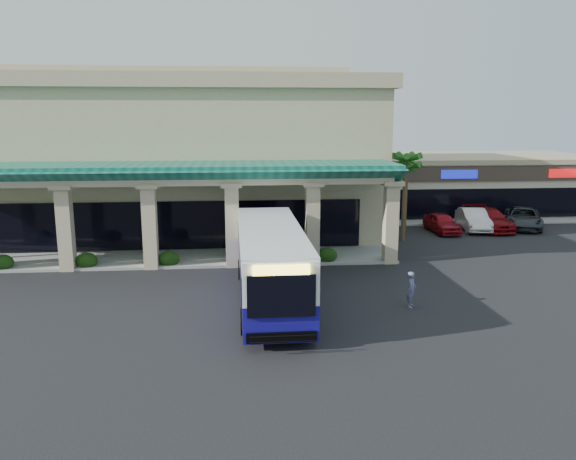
{
  "coord_description": "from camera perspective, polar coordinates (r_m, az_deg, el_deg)",
  "views": [
    {
      "loc": [
        -2.65,
        -25.56,
        8.24
      ],
      "look_at": [
        0.04,
        4.4,
        2.2
      ],
      "focal_mm": 35.0,
      "sensor_mm": 36.0,
      "label": 1
    }
  ],
  "objects": [
    {
      "name": "transit_bus",
      "position": [
        25.45,
        -1.81,
        -3.53
      ],
      "size": [
        2.95,
        12.24,
        3.41
      ],
      "primitive_type": null,
      "rotation": [
        0.0,
        0.0,
        0.01
      ],
      "color": "navy",
      "rests_on": "ground"
    },
    {
      "name": "palm_0",
      "position": [
        38.54,
        11.75,
        3.75
      ],
      "size": [
        2.4,
        2.4,
        6.6
      ],
      "primitive_type": null,
      "color": "#225E19",
      "rests_on": "ground"
    },
    {
      "name": "broadleaf_tree",
      "position": [
        46.07,
        7.65,
        3.98
      ],
      "size": [
        2.6,
        2.6,
        4.81
      ],
      "primitive_type": null,
      "color": "black",
      "rests_on": "ground"
    },
    {
      "name": "car_silver",
      "position": [
        42.38,
        15.36,
        0.71
      ],
      "size": [
        1.83,
        4.24,
        1.42
      ],
      "primitive_type": "imported",
      "rotation": [
        0.0,
        0.0,
        0.04
      ],
      "color": "maroon",
      "rests_on": "ground"
    },
    {
      "name": "strip_mall",
      "position": [
        54.0,
        17.43,
        4.68
      ],
      "size": [
        22.5,
        12.5,
        4.9
      ],
      "primitive_type": null,
      "color": "beige",
      "rests_on": "ground"
    },
    {
      "name": "ground",
      "position": [
        26.99,
        0.75,
        -6.43
      ],
      "size": [
        110.0,
        110.0,
        0.0
      ],
      "primitive_type": "plane",
      "color": "black"
    },
    {
      "name": "palm_1",
      "position": [
        41.73,
        11.86,
        3.76
      ],
      "size": [
        2.4,
        2.4,
        5.8
      ],
      "primitive_type": null,
      "color": "#225E19",
      "rests_on": "ground"
    },
    {
      "name": "car_red",
      "position": [
        44.55,
        19.67,
        1.06
      ],
      "size": [
        2.36,
        5.52,
        1.59
      ],
      "primitive_type": "imported",
      "rotation": [
        0.0,
        0.0,
        0.03
      ],
      "color": "maroon",
      "rests_on": "ground"
    },
    {
      "name": "pedestrian",
      "position": [
        25.44,
        12.44,
        -5.91
      ],
      "size": [
        0.59,
        0.69,
        1.61
      ],
      "primitive_type": "imported",
      "rotation": [
        0.0,
        0.0,
        1.16
      ],
      "color": "slate",
      "rests_on": "ground"
    },
    {
      "name": "main_building",
      "position": [
        41.98,
        -12.56,
        7.58
      ],
      "size": [
        30.8,
        14.8,
        11.35
      ],
      "primitive_type": null,
      "color": "#BCB086",
      "rests_on": "ground"
    },
    {
      "name": "arcade",
      "position": [
        33.24,
        -14.34,
        1.67
      ],
      "size": [
        30.0,
        6.2,
        5.7
      ],
      "primitive_type": null,
      "color": "#0F5C4C",
      "rests_on": "ground"
    },
    {
      "name": "car_white",
      "position": [
        43.98,
        18.3,
        1.03
      ],
      "size": [
        2.42,
        5.05,
        1.6
      ],
      "primitive_type": "imported",
      "rotation": [
        0.0,
        0.0,
        -0.16
      ],
      "color": "silver",
      "rests_on": "ground"
    },
    {
      "name": "car_gray",
      "position": [
        46.06,
        22.75,
        1.14
      ],
      "size": [
        4.63,
        6.13,
        1.55
      ],
      "primitive_type": "imported",
      "rotation": [
        0.0,
        0.0,
        -0.42
      ],
      "color": "#30363B",
      "rests_on": "ground"
    }
  ]
}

